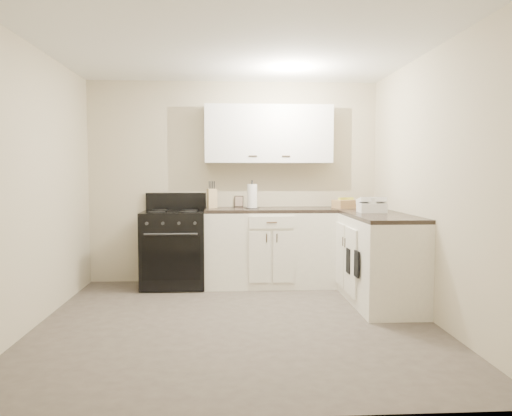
{
  "coord_description": "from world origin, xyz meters",
  "views": [
    {
      "loc": [
        -0.09,
        -4.49,
        1.37
      ],
      "look_at": [
        0.22,
        0.85,
        0.99
      ],
      "focal_mm": 35.0,
      "sensor_mm": 36.0,
      "label": 1
    }
  ],
  "objects": [
    {
      "name": "wall_left",
      "position": [
        -1.8,
        0.0,
        1.25
      ],
      "size": [
        0.0,
        3.6,
        3.6
      ],
      "primitive_type": "plane",
      "rotation": [
        1.57,
        0.0,
        1.57
      ],
      "color": "beige",
      "rests_on": "ground"
    },
    {
      "name": "wicker_basket",
      "position": [
        1.36,
        1.49,
        0.99
      ],
      "size": [
        0.35,
        0.29,
        0.1
      ],
      "primitive_type": "cube",
      "rotation": [
        0.0,
        0.0,
        0.36
      ],
      "color": "#AC8351",
      "rests_on": "countertop_right"
    },
    {
      "name": "oven_mitt_far",
      "position": [
        1.18,
        0.59,
        0.45
      ],
      "size": [
        0.02,
        0.15,
        0.26
      ],
      "primitive_type": "cube",
      "color": "black",
      "rests_on": "base_cabinets_right"
    },
    {
      "name": "countertop_right",
      "position": [
        1.5,
        0.85,
        0.92
      ],
      "size": [
        0.6,
        1.9,
        0.04
      ],
      "primitive_type": "cube",
      "color": "black",
      "rests_on": "base_cabinets_right"
    },
    {
      "name": "wall_front",
      "position": [
        0.0,
        -1.8,
        1.25
      ],
      "size": [
        3.6,
        0.0,
        3.6
      ],
      "primitive_type": "plane",
      "rotation": [
        -1.57,
        0.0,
        0.0
      ],
      "color": "beige",
      "rests_on": "ground"
    },
    {
      "name": "stove",
      "position": [
        -0.72,
        1.48,
        0.46
      ],
      "size": [
        0.74,
        0.64,
        0.9
      ],
      "primitive_type": "cube",
      "color": "black",
      "rests_on": "floor"
    },
    {
      "name": "ceiling",
      "position": [
        0.0,
        0.0,
        2.5
      ],
      "size": [
        3.6,
        3.6,
        0.0
      ],
      "primitive_type": "plane",
      "color": "white",
      "rests_on": "wall_back"
    },
    {
      "name": "wall_right",
      "position": [
        1.8,
        0.0,
        1.25
      ],
      "size": [
        0.0,
        3.6,
        3.6
      ],
      "primitive_type": "plane",
      "rotation": [
        1.57,
        0.0,
        -1.57
      ],
      "color": "beige",
      "rests_on": "ground"
    },
    {
      "name": "base_cabinets_back",
      "position": [
        0.43,
        1.5,
        0.45
      ],
      "size": [
        1.55,
        0.6,
        0.9
      ],
      "primitive_type": "cube",
      "color": "silver",
      "rests_on": "floor"
    },
    {
      "name": "countertop_back",
      "position": [
        0.43,
        1.5,
        0.92
      ],
      "size": [
        1.55,
        0.6,
        0.04
      ],
      "primitive_type": "cube",
      "color": "black",
      "rests_on": "base_cabinets_back"
    },
    {
      "name": "floor",
      "position": [
        0.0,
        0.0,
        0.0
      ],
      "size": [
        3.6,
        3.6,
        0.0
      ],
      "primitive_type": "plane",
      "color": "#473F38",
      "rests_on": "ground"
    },
    {
      "name": "knife_block",
      "position": [
        -0.27,
        1.58,
        1.06
      ],
      "size": [
        0.13,
        0.13,
        0.24
      ],
      "primitive_type": "cube",
      "rotation": [
        0.0,
        0.0,
        0.33
      ],
      "color": "tan",
      "rests_on": "countertop_back"
    },
    {
      "name": "base_cabinets_right",
      "position": [
        1.5,
        0.85,
        0.45
      ],
      "size": [
        0.6,
        1.9,
        0.9
      ],
      "primitive_type": "cube",
      "color": "silver",
      "rests_on": "floor"
    },
    {
      "name": "upper_cabinets",
      "position": [
        0.43,
        1.65,
        1.84
      ],
      "size": [
        1.55,
        0.3,
        0.7
      ],
      "primitive_type": "cube",
      "color": "white",
      "rests_on": "wall_back"
    },
    {
      "name": "countertop_grill",
      "position": [
        1.48,
        0.82,
        0.99
      ],
      "size": [
        0.29,
        0.27,
        0.1
      ],
      "primitive_type": "cube",
      "rotation": [
        0.0,
        0.0,
        -0.05
      ],
      "color": "white",
      "rests_on": "countertop_right"
    },
    {
      "name": "glass_jar",
      "position": [
        1.47,
        0.75,
        1.02
      ],
      "size": [
        0.11,
        0.11,
        0.16
      ],
      "primitive_type": "cylinder",
      "rotation": [
        0.0,
        0.0,
        0.21
      ],
      "color": "silver",
      "rests_on": "countertop_right"
    },
    {
      "name": "paper_towel",
      "position": [
        0.21,
        1.48,
        1.09
      ],
      "size": [
        0.14,
        0.14,
        0.29
      ],
      "primitive_type": "cylinder",
      "rotation": [
        0.0,
        0.0,
        0.21
      ],
      "color": "white",
      "rests_on": "countertop_back"
    },
    {
      "name": "picture_frame",
      "position": [
        0.06,
        1.76,
        1.01
      ],
      "size": [
        0.12,
        0.06,
        0.14
      ],
      "primitive_type": "cube",
      "rotation": [
        -0.14,
        0.0,
        -0.22
      ],
      "color": "black",
      "rests_on": "countertop_back"
    },
    {
      "name": "wall_back",
      "position": [
        0.0,
        1.8,
        1.25
      ],
      "size": [
        3.6,
        0.0,
        3.6
      ],
      "primitive_type": "plane",
      "rotation": [
        1.57,
        0.0,
        0.0
      ],
      "color": "beige",
      "rests_on": "ground"
    },
    {
      "name": "oven_mitt_near",
      "position": [
        1.18,
        0.27,
        0.48
      ],
      "size": [
        0.02,
        0.15,
        0.26
      ],
      "primitive_type": "cube",
      "color": "black",
      "rests_on": "base_cabinets_right"
    }
  ]
}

